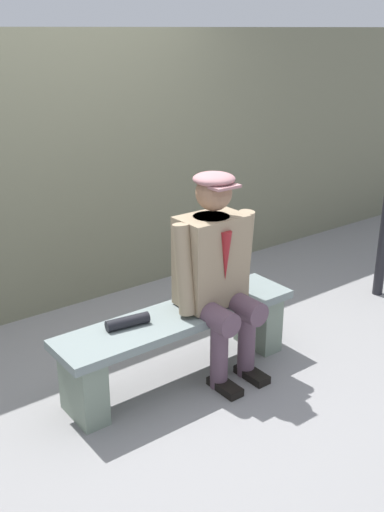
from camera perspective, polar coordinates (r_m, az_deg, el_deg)
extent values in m
plane|color=gray|center=(3.81, -1.17, -11.56)|extent=(30.00, 30.00, 0.00)
cube|color=slate|center=(3.60, -1.22, -5.92)|extent=(1.59, 0.38, 0.05)
cube|color=slate|center=(4.09, 6.39, -6.10)|extent=(0.15, 0.32, 0.39)
cube|color=slate|center=(3.42, -10.44, -12.24)|extent=(0.15, 0.32, 0.39)
cube|color=gray|center=(3.61, 1.82, -0.38)|extent=(0.40, 0.27, 0.56)
cylinder|color=#1E2338|center=(3.52, 1.87, 3.41)|extent=(0.22, 0.22, 0.06)
cone|color=maroon|center=(3.48, 3.28, -0.04)|extent=(0.07, 0.07, 0.31)
sphere|color=#8C664C|center=(3.46, 2.12, 6.14)|extent=(0.22, 0.22, 0.22)
ellipsoid|color=#9F6C70|center=(3.44, 2.13, 7.45)|extent=(0.25, 0.25, 0.08)
cube|color=#9F6C70|center=(3.37, 3.19, 6.69)|extent=(0.17, 0.10, 0.02)
cylinder|color=#584150|center=(3.70, 4.22, -4.54)|extent=(0.15, 0.44, 0.15)
cylinder|color=#584150|center=(3.74, 5.28, -8.29)|extent=(0.11, 0.11, 0.46)
cube|color=black|center=(3.80, 5.80, -11.30)|extent=(0.10, 0.24, 0.05)
cylinder|color=gray|center=(3.72, 4.99, 0.33)|extent=(0.11, 0.14, 0.55)
cylinder|color=#584150|center=(3.58, 1.53, -5.48)|extent=(0.15, 0.44, 0.15)
cylinder|color=#584150|center=(3.61, 2.63, -9.37)|extent=(0.11, 0.11, 0.46)
cube|color=black|center=(3.68, 3.19, -12.47)|extent=(0.10, 0.24, 0.05)
cylinder|color=gray|center=(3.44, -0.76, -1.33)|extent=(0.11, 0.16, 0.55)
cylinder|color=black|center=(3.44, -6.22, -6.32)|extent=(0.27, 0.10, 0.07)
cube|color=#6C6C55|center=(4.60, -12.30, 7.79)|extent=(12.00, 0.24, 2.07)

